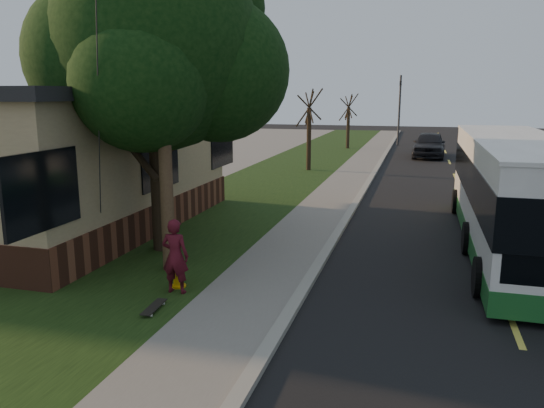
# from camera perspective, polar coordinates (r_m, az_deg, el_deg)

# --- Properties ---
(ground) EXTENTS (120.00, 120.00, 0.00)m
(ground) POSITION_cam_1_polar(r_m,az_deg,el_deg) (10.82, 2.76, -10.52)
(ground) COLOR black
(ground) RESTS_ON ground
(road) EXTENTS (8.00, 80.00, 0.01)m
(road) POSITION_cam_1_polar(r_m,az_deg,el_deg) (20.27, 20.34, -0.60)
(road) COLOR black
(road) RESTS_ON ground
(curb) EXTENTS (0.25, 80.00, 0.12)m
(curb) POSITION_cam_1_polar(r_m,az_deg,el_deg) (20.29, 9.05, 0.17)
(curb) COLOR gray
(curb) RESTS_ON ground
(sidewalk) EXTENTS (2.00, 80.00, 0.08)m
(sidewalk) POSITION_cam_1_polar(r_m,az_deg,el_deg) (20.43, 6.26, 0.27)
(sidewalk) COLOR slate
(sidewalk) RESTS_ON ground
(grass_verge) EXTENTS (5.00, 80.00, 0.07)m
(grass_verge) POSITION_cam_1_polar(r_m,az_deg,el_deg) (21.26, -3.08, 0.76)
(grass_verge) COLOR black
(grass_verge) RESTS_ON ground
(building_lot) EXTENTS (15.00, 80.00, 0.04)m
(building_lot) POSITION_cam_1_polar(r_m,az_deg,el_deg) (26.19, -24.32, 1.79)
(building_lot) COLOR slate
(building_lot) RESTS_ON ground
(fire_hydrant) EXTENTS (0.32, 0.32, 0.74)m
(fire_hydrant) POSITION_cam_1_polar(r_m,az_deg,el_deg) (11.48, -10.07, -7.05)
(fire_hydrant) COLOR #E5A70C
(fire_hydrant) RESTS_ON grass_verge
(utility_pole) EXTENTS (2.86, 3.21, 9.07)m
(utility_pole) POSITION_cam_1_polar(r_m,az_deg,el_deg) (12.09, -11.84, 14.06)
(utility_pole) COLOR #473321
(utility_pole) RESTS_ON ground
(leafy_tree) EXTENTS (6.30, 6.00, 7.80)m
(leafy_tree) POSITION_cam_1_polar(r_m,az_deg,el_deg) (13.98, -12.00, 15.92)
(leafy_tree) COLOR black
(leafy_tree) RESTS_ON grass_verge
(bare_tree_near) EXTENTS (1.38, 1.21, 4.31)m
(bare_tree_near) POSITION_cam_1_polar(r_m,az_deg,el_deg) (28.41, 4.00, 7.85)
(bare_tree_near) COLOR black
(bare_tree_near) RESTS_ON grass_verge
(bare_tree_far) EXTENTS (1.38, 1.21, 4.03)m
(bare_tree_far) POSITION_cam_1_polar(r_m,az_deg,el_deg) (40.15, 8.20, 8.71)
(bare_tree_far) COLOR black
(bare_tree_far) RESTS_ON grass_verge
(traffic_signal) EXTENTS (0.18, 0.22, 5.50)m
(traffic_signal) POSITION_cam_1_polar(r_m,az_deg,el_deg) (43.81, 13.56, 10.28)
(traffic_signal) COLOR #2D2D30
(traffic_signal) RESTS_ON ground
(transit_bus) EXTENTS (2.54, 11.00, 2.98)m
(transit_bus) POSITION_cam_1_polar(r_m,az_deg,el_deg) (15.48, 24.57, 1.38)
(transit_bus) COLOR silver
(transit_bus) RESTS_ON ground
(skateboarder) EXTENTS (0.58, 0.39, 1.56)m
(skateboarder) POSITION_cam_1_polar(r_m,az_deg,el_deg) (11.04, -10.37, -5.53)
(skateboarder) COLOR #4A0E1A
(skateboarder) RESTS_ON grass_verge
(skateboard_main) EXTENTS (0.26, 0.83, 0.08)m
(skateboard_main) POSITION_cam_1_polar(r_m,az_deg,el_deg) (10.49, -12.58, -10.78)
(skateboard_main) COLOR black
(skateboard_main) RESTS_ON grass_verge
(dumpster) EXTENTS (1.93, 1.70, 1.44)m
(dumpster) POSITION_cam_1_polar(r_m,az_deg,el_deg) (20.59, -19.31, 1.80)
(dumpster) COLOR #13321C
(dumpster) RESTS_ON building_lot
(distant_car) EXTENTS (2.20, 4.96, 1.66)m
(distant_car) POSITION_cam_1_polar(r_m,az_deg,el_deg) (36.23, 16.54, 6.16)
(distant_car) COLOR black
(distant_car) RESTS_ON ground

